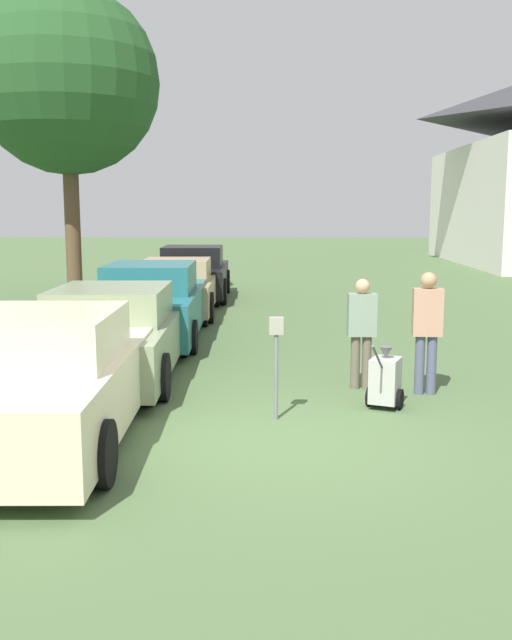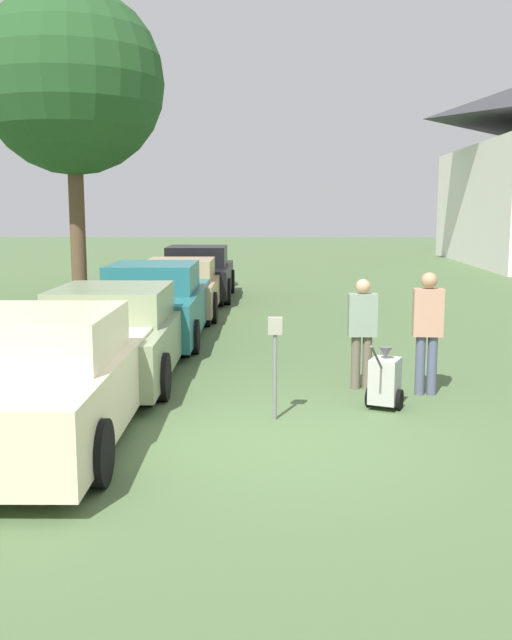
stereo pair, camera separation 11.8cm
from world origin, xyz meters
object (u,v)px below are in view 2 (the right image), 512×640
object	(u,v)px
equipment_cart	(385,380)
parking_meter	(275,348)
parked_car_black	(198,274)
parked_car_sage	(115,334)
person_worker	(362,327)
parked_car_tan	(181,288)
person_supervisor	(428,325)
parked_car_teal	(155,304)
parked_car_cream	(47,381)

from	to	relation	value
equipment_cart	parking_meter	bearing A→B (deg)	-137.07
parked_car_black	parked_car_sage	bearing A→B (deg)	-92.53
equipment_cart	person_worker	bearing A→B (deg)	122.21
parked_car_tan	person_supervisor	xyz separation A→B (m)	(4.76, -7.74, 0.35)
parked_car_tan	parked_car_sage	bearing A→B (deg)	-92.52
person_worker	parked_car_teal	bearing A→B (deg)	-48.36
parked_car_sage	parked_car_black	world-z (taller)	parked_car_black
parked_car_cream	parked_car_sage	xyz separation A→B (m)	(0.00, 3.21, -0.03)
parked_car_tan	person_supervisor	distance (m)	9.09
person_supervisor	parked_car_sage	bearing A→B (deg)	-8.23
parked_car_sage	person_worker	bearing A→B (deg)	-11.42
parked_car_sage	parked_car_teal	distance (m)	3.34
parked_car_cream	parking_meter	xyz separation A→B (m)	(2.61, 0.95, 0.22)
parked_car_teal	parking_meter	distance (m)	6.18
parked_car_sage	equipment_cart	bearing A→B (deg)	-24.81
parking_meter	equipment_cart	size ratio (longest dim) A/B	1.33
parked_car_black	person_worker	bearing A→B (deg)	-72.68
parked_car_tan	person_worker	xyz separation A→B (m)	(3.86, -7.44, 0.26)
parked_car_teal	person_worker	xyz separation A→B (m)	(3.86, -3.95, 0.21)
parking_meter	person_worker	bearing A→B (deg)	52.91
person_supervisor	parked_car_teal	bearing A→B (deg)	-39.23
person_supervisor	equipment_cart	world-z (taller)	person_supervisor
parked_car_tan	parking_meter	distance (m)	9.46
parked_car_teal	parked_car_tan	size ratio (longest dim) A/B	1.10
parked_car_teal	equipment_cart	size ratio (longest dim) A/B	5.19
parked_car_cream	parked_car_tan	world-z (taller)	parked_car_cream
parking_meter	parked_car_cream	bearing A→B (deg)	-160.00
parked_car_sage	person_worker	xyz separation A→B (m)	(3.86, -0.60, 0.25)
parked_car_tan	parking_meter	bearing A→B (deg)	-76.53
parked_car_sage	person_supervisor	distance (m)	4.85
parking_meter	equipment_cart	bearing A→B (deg)	21.98
parked_car_cream	parked_car_black	xyz separation A→B (m)	(0.00, 13.30, 0.02)
parked_car_cream	person_supervisor	xyz separation A→B (m)	(4.76, 2.30, 0.31)
parked_car_teal	person_supervisor	world-z (taller)	person_supervisor
parked_car_black	parking_meter	size ratio (longest dim) A/B	3.53
parked_car_cream	parked_car_teal	distance (m)	6.55
person_worker	equipment_cart	distance (m)	1.22
person_supervisor	equipment_cart	xyz separation A→B (m)	(-0.69, -0.76, -0.63)
parked_car_cream	parked_car_sage	distance (m)	3.21
parked_car_sage	parked_car_tan	bearing A→B (deg)	87.48
parked_car_black	person_worker	world-z (taller)	person_worker
parking_meter	person_worker	distance (m)	2.07
parked_car_tan	parked_car_black	distance (m)	3.26
parked_car_black	person_worker	size ratio (longest dim) A/B	2.84
equipment_cart	parked_car_black	bearing A→B (deg)	130.05
parked_car_black	parked_car_cream	bearing A→B (deg)	-92.53
parked_car_sage	person_supervisor	world-z (taller)	person_supervisor
parked_car_black	equipment_cart	xyz separation A→B (m)	(4.07, -11.76, -0.34)
parked_car_cream	parked_car_sage	world-z (taller)	parked_car_cream
parked_car_tan	parked_car_black	bearing A→B (deg)	87.47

